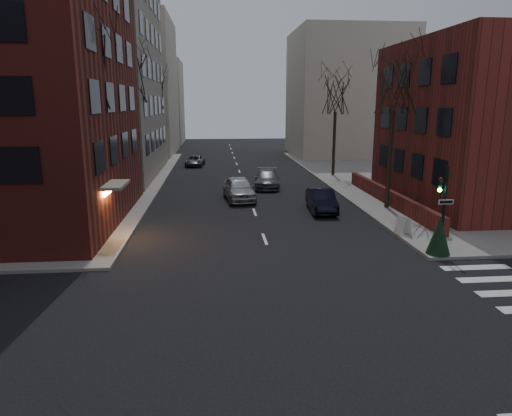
{
  "coord_description": "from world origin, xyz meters",
  "views": [
    {
      "loc": [
        -2.5,
        -10.62,
        6.93
      ],
      "look_at": [
        -0.58,
        10.6,
        2.0
      ],
      "focal_mm": 32.0,
      "sensor_mm": 36.0,
      "label": 1
    }
  ],
  "objects_px": {
    "evergreen_shrub": "(439,235)",
    "parked_sedan": "(321,200)",
    "tree_left_c": "(154,92)",
    "tree_left_b": "(130,76)",
    "car_lane_far": "(195,161)",
    "tree_right_b": "(336,95)",
    "car_lane_silver": "(239,189)",
    "sandwich_board": "(403,226)",
    "tree_left_a": "(88,71)",
    "car_lane_gray": "(267,179)",
    "traffic_signal": "(442,214)",
    "streetlamp_far": "(163,127)",
    "streetlamp_near": "(132,142)",
    "tree_right_a": "(394,85)"
  },
  "relations": [
    {
      "from": "sandwich_board",
      "to": "tree_right_a",
      "type": "bearing_deg",
      "value": 55.13
    },
    {
      "from": "car_lane_far",
      "to": "evergreen_shrub",
      "type": "xyz_separation_m",
      "value": [
        12.35,
        -32.19,
        0.46
      ]
    },
    {
      "from": "car_lane_far",
      "to": "streetlamp_far",
      "type": "bearing_deg",
      "value": 164.67
    },
    {
      "from": "tree_left_a",
      "to": "parked_sedan",
      "type": "height_order",
      "value": "tree_left_a"
    },
    {
      "from": "parked_sedan",
      "to": "streetlamp_near",
      "type": "bearing_deg",
      "value": 165.47
    },
    {
      "from": "evergreen_shrub",
      "to": "car_lane_gray",
      "type": "bearing_deg",
      "value": 107.71
    },
    {
      "from": "parked_sedan",
      "to": "car_lane_far",
      "type": "bearing_deg",
      "value": 115.31
    },
    {
      "from": "streetlamp_near",
      "to": "car_lane_gray",
      "type": "bearing_deg",
      "value": 25.23
    },
    {
      "from": "tree_left_a",
      "to": "car_lane_gray",
      "type": "xyz_separation_m",
      "value": [
        10.61,
        12.72,
        -7.75
      ]
    },
    {
      "from": "tree_right_b",
      "to": "tree_left_c",
      "type": "bearing_deg",
      "value": 155.56
    },
    {
      "from": "streetlamp_near",
      "to": "sandwich_board",
      "type": "distance_m",
      "value": 18.96
    },
    {
      "from": "tree_left_c",
      "to": "evergreen_shrub",
      "type": "bearing_deg",
      "value": -62.46
    },
    {
      "from": "tree_left_c",
      "to": "car_lane_silver",
      "type": "height_order",
      "value": "tree_left_c"
    },
    {
      "from": "tree_right_a",
      "to": "traffic_signal",
      "type": "bearing_deg",
      "value": -95.47
    },
    {
      "from": "tree_left_a",
      "to": "tree_right_b",
      "type": "bearing_deg",
      "value": 45.64
    },
    {
      "from": "tree_left_c",
      "to": "car_lane_silver",
      "type": "bearing_deg",
      "value": -66.08
    },
    {
      "from": "tree_right_a",
      "to": "car_lane_far",
      "type": "distance_m",
      "value": 27.45
    },
    {
      "from": "tree_left_a",
      "to": "parked_sedan",
      "type": "relative_size",
      "value": 2.31
    },
    {
      "from": "parked_sedan",
      "to": "car_lane_silver",
      "type": "height_order",
      "value": "car_lane_silver"
    },
    {
      "from": "tree_right_b",
      "to": "car_lane_gray",
      "type": "distance_m",
      "value": 11.13
    },
    {
      "from": "tree_left_a",
      "to": "tree_left_b",
      "type": "distance_m",
      "value": 12.01
    },
    {
      "from": "streetlamp_near",
      "to": "car_lane_silver",
      "type": "bearing_deg",
      "value": -0.29
    },
    {
      "from": "evergreen_shrub",
      "to": "parked_sedan",
      "type": "bearing_deg",
      "value": 109.22
    },
    {
      "from": "tree_left_b",
      "to": "car_lane_far",
      "type": "xyz_separation_m",
      "value": [
        4.08,
        14.69,
        -8.34
      ]
    },
    {
      "from": "car_lane_silver",
      "to": "sandwich_board",
      "type": "relative_size",
      "value": 5.11
    },
    {
      "from": "tree_left_a",
      "to": "streetlamp_far",
      "type": "distance_m",
      "value": 28.32
    },
    {
      "from": "tree_right_b",
      "to": "car_lane_gray",
      "type": "relative_size",
      "value": 1.84
    },
    {
      "from": "tree_left_c",
      "to": "evergreen_shrub",
      "type": "distance_m",
      "value": 36.21
    },
    {
      "from": "tree_left_a",
      "to": "car_lane_silver",
      "type": "relative_size",
      "value": 2.09
    },
    {
      "from": "tree_left_b",
      "to": "car_lane_gray",
      "type": "height_order",
      "value": "tree_left_b"
    },
    {
      "from": "streetlamp_far",
      "to": "evergreen_shrub",
      "type": "height_order",
      "value": "streetlamp_far"
    },
    {
      "from": "tree_right_b",
      "to": "car_lane_silver",
      "type": "height_order",
      "value": "tree_right_b"
    },
    {
      "from": "traffic_signal",
      "to": "tree_left_b",
      "type": "height_order",
      "value": "tree_left_b"
    },
    {
      "from": "car_lane_gray",
      "to": "streetlamp_near",
      "type": "bearing_deg",
      "value": -148.6
    },
    {
      "from": "tree_left_b",
      "to": "streetlamp_near",
      "type": "height_order",
      "value": "tree_left_b"
    },
    {
      "from": "tree_left_c",
      "to": "parked_sedan",
      "type": "relative_size",
      "value": 2.19
    },
    {
      "from": "parked_sedan",
      "to": "tree_left_a",
      "type": "bearing_deg",
      "value": -159.93
    },
    {
      "from": "tree_right_a",
      "to": "car_lane_far",
      "type": "xyz_separation_m",
      "value": [
        -13.52,
        22.69,
        -7.45
      ]
    },
    {
      "from": "streetlamp_near",
      "to": "parked_sedan",
      "type": "height_order",
      "value": "streetlamp_near"
    },
    {
      "from": "streetlamp_near",
      "to": "car_lane_silver",
      "type": "height_order",
      "value": "streetlamp_near"
    },
    {
      "from": "parked_sedan",
      "to": "traffic_signal",
      "type": "bearing_deg",
      "value": -64.45
    },
    {
      "from": "traffic_signal",
      "to": "parked_sedan",
      "type": "distance_m",
      "value": 9.66
    },
    {
      "from": "evergreen_shrub",
      "to": "traffic_signal",
      "type": "bearing_deg",
      "value": 58.03
    },
    {
      "from": "evergreen_shrub",
      "to": "tree_right_a",
      "type": "bearing_deg",
      "value": 82.97
    },
    {
      "from": "tree_left_c",
      "to": "streetlamp_near",
      "type": "distance_m",
      "value": 18.4
    },
    {
      "from": "tree_left_a",
      "to": "tree_right_a",
      "type": "relative_size",
      "value": 1.06
    },
    {
      "from": "tree_left_a",
      "to": "car_lane_gray",
      "type": "relative_size",
      "value": 2.06
    },
    {
      "from": "tree_right_a",
      "to": "streetlamp_near",
      "type": "xyz_separation_m",
      "value": [
        -17.0,
        4.0,
        -3.79
      ]
    },
    {
      "from": "tree_left_c",
      "to": "evergreen_shrub",
      "type": "height_order",
      "value": "tree_left_c"
    },
    {
      "from": "streetlamp_near",
      "to": "tree_left_c",
      "type": "bearing_deg",
      "value": 91.91
    }
  ]
}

